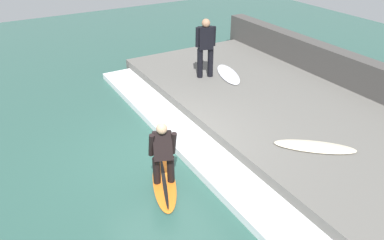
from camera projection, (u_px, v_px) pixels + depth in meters
name	position (u px, v px, depth m)	size (l,w,h in m)	color
ground_plane	(164.00, 156.00, 8.21)	(28.00, 28.00, 0.00)	#2D564C
concrete_ledge	(281.00, 112.00, 9.58)	(4.40, 10.22, 0.40)	#66635E
back_wall	(349.00, 77.00, 10.45)	(0.50, 10.73, 1.26)	#474442
wave_foam_crest	(192.00, 144.00, 8.47)	(0.90, 9.71, 0.17)	white
surfboard_riding	(164.00, 183.00, 7.35)	(1.05, 1.79, 0.07)	orange
surfer_riding	(163.00, 151.00, 6.98)	(0.48, 0.51, 1.31)	black
surfer_waiting_near	(206.00, 45.00, 10.63)	(0.56, 0.38, 1.71)	black
surfboard_waiting_near	(228.00, 74.00, 11.19)	(1.02, 1.69, 0.06)	silver
surfboard_spare	(315.00, 147.00, 7.75)	(1.56, 1.45, 0.06)	beige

